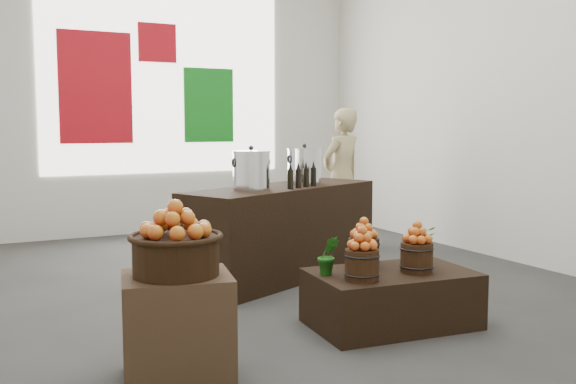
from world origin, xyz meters
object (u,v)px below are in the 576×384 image
display_table (391,298)px  stock_pot_left (251,171)px  wicker_basket (176,256)px  shopper (342,177)px  stock_pot_center (304,167)px  crate (177,327)px  counter (282,232)px

display_table → stock_pot_left: size_ratio=3.50×
wicker_basket → display_table: wicker_basket is taller
wicker_basket → shopper: shopper is taller
stock_pot_left → shopper: size_ratio=0.20×
stock_pot_center → shopper: shopper is taller
display_table → stock_pot_center: bearing=87.0°
stock_pot_left → shopper: bearing=37.3°
stock_pot_left → shopper: 2.22m
shopper → wicker_basket: bearing=28.0°
crate → stock_pot_left: stock_pot_left is taller
counter → stock_pot_left: bearing=180.0°
stock_pot_left → crate: bearing=-125.0°
wicker_basket → counter: (1.61, 1.92, -0.28)m
wicker_basket → stock_pot_left: 2.15m
shopper → crate: bearing=28.0°
stock_pot_left → stock_pot_center: size_ratio=1.00×
wicker_basket → counter: bearing=50.0°
display_table → stock_pot_left: stock_pot_left is taller
wicker_basket → stock_pot_center: 2.83m
crate → stock_pot_center: stock_pot_center is taller
display_table → counter: size_ratio=0.54×
counter → shopper: bearing=16.3°
crate → stock_pot_left: bearing=55.0°
counter → crate: bearing=-154.2°
display_table → stock_pot_left: 1.76m
crate → stock_pot_center: (1.92, 2.06, 0.73)m
stock_pot_center → shopper: size_ratio=0.20×
counter → stock_pot_center: 0.68m
crate → stock_pot_center: bearing=47.0°
display_table → wicker_basket: bearing=-166.0°
stock_pot_center → crate: bearing=-133.0°
stock_pot_center → stock_pot_left: bearing=-155.9°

